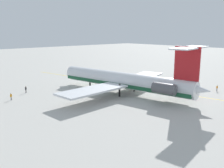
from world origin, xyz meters
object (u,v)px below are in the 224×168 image
object	(u,v)px
main_jetliner	(127,81)
ground_crew_near_tail	(217,87)
ground_crew_near_nose	(26,89)
ground_crew_portside	(11,96)
safety_cone_nose	(104,73)

from	to	relation	value
main_jetliner	ground_crew_near_tail	world-z (taller)	main_jetliner
main_jetliner	ground_crew_near_nose	bearing A→B (deg)	36.13
main_jetliner	ground_crew_portside	world-z (taller)	main_jetliner
safety_cone_nose	main_jetliner	bearing A→B (deg)	149.95
main_jetliner	ground_crew_near_tail	xyz separation A→B (m)	(-14.75, -20.26, -2.49)
ground_crew_portside	safety_cone_nose	distance (m)	42.48
ground_crew_near_nose	ground_crew_portside	xyz separation A→B (m)	(-4.47, 5.66, -0.08)
ground_crew_near_tail	safety_cone_nose	xyz separation A→B (m)	(41.91, 4.55, -0.78)
ground_crew_near_nose	ground_crew_near_tail	distance (m)	51.87
ground_crew_near_nose	ground_crew_portside	distance (m)	7.21
ground_crew_near_tail	ground_crew_portside	xyz separation A→B (m)	(29.23, 45.08, 0.02)
ground_crew_near_tail	safety_cone_nose	world-z (taller)	ground_crew_near_tail
main_jetliner	ground_crew_near_nose	size ratio (longest dim) A/B	24.48
ground_crew_portside	ground_crew_near_tail	bearing A→B (deg)	74.21
main_jetliner	ground_crew_near_tail	bearing A→B (deg)	-135.26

